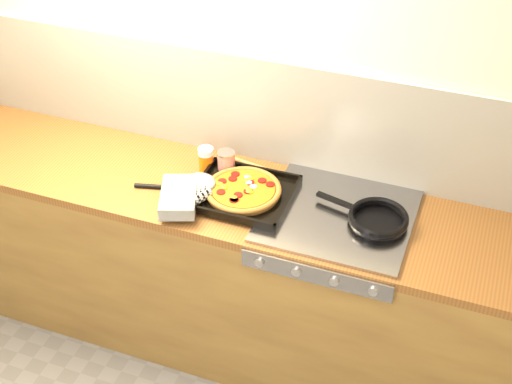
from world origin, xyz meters
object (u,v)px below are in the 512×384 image
at_px(frying_pan, 377,219).
at_px(juice_glass, 206,159).
at_px(pizza_on_tray, 226,192).
at_px(tomato_can, 226,163).

height_order(frying_pan, juice_glass, juice_glass).
bearing_deg(pizza_on_tray, frying_pan, 4.87).
relative_size(tomato_can, juice_glass, 0.97).
distance_m(pizza_on_tray, juice_glass, 0.24).
bearing_deg(pizza_on_tray, juice_glass, 133.95).
xyz_separation_m(frying_pan, juice_glass, (-0.80, 0.12, 0.02)).
height_order(tomato_can, juice_glass, juice_glass).
relative_size(pizza_on_tray, tomato_can, 4.90).
relative_size(pizza_on_tray, frying_pan, 1.29).
xyz_separation_m(pizza_on_tray, juice_glass, (-0.17, 0.17, 0.01)).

